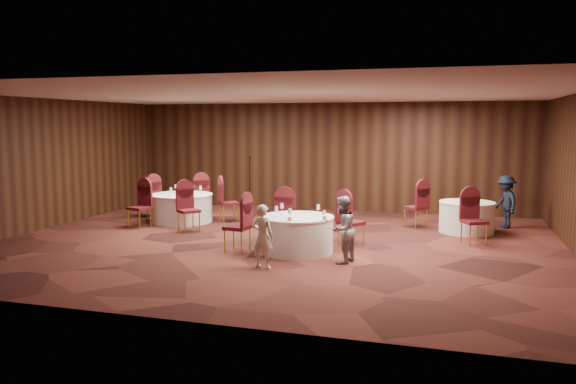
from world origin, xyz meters
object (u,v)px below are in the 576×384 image
(table_left, at_px, (182,208))
(table_main, at_px, (297,234))
(table_right, at_px, (467,217))
(woman_b, at_px, (342,230))
(man_c, at_px, (506,202))
(woman_a, at_px, (263,236))
(mic_stand, at_px, (250,195))

(table_left, bearing_deg, table_main, -33.08)
(table_left, xyz_separation_m, table_right, (7.18, 0.64, -0.00))
(woman_b, distance_m, man_c, 5.64)
(man_c, bearing_deg, woman_a, -62.40)
(table_left, height_order, woman_b, woman_b)
(man_c, bearing_deg, woman_b, -57.35)
(table_main, relative_size, mic_stand, 0.91)
(table_right, relative_size, woman_b, 1.03)
(mic_stand, relative_size, man_c, 1.23)
(table_main, xyz_separation_m, table_right, (3.31, 3.16, -0.00))
(table_left, distance_m, man_c, 8.26)
(table_left, distance_m, woman_a, 5.31)
(mic_stand, relative_size, woman_a, 1.40)
(woman_b, bearing_deg, table_left, -105.49)
(table_main, relative_size, table_right, 1.14)
(table_main, distance_m, table_right, 4.57)
(table_right, bearing_deg, mic_stand, 165.77)
(table_main, bearing_deg, mic_stand, 120.49)
(woman_b, bearing_deg, table_main, -102.61)
(woman_b, xyz_separation_m, man_c, (3.21, 4.64, 0.03))
(table_main, xyz_separation_m, woman_a, (-0.26, -1.36, 0.21))
(table_right, relative_size, mic_stand, 0.80)
(man_c, bearing_deg, table_left, -102.00)
(table_left, xyz_separation_m, woman_b, (4.91, -3.11, 0.25))
(woman_a, bearing_deg, mic_stand, -56.28)
(table_right, height_order, woman_b, woman_b)
(table_main, xyz_separation_m, mic_stand, (-2.77, 4.70, 0.10))
(woman_a, distance_m, woman_b, 1.51)
(table_left, height_order, table_right, same)
(table_right, bearing_deg, man_c, 43.90)
(woman_a, height_order, woman_b, woman_b)
(mic_stand, xyz_separation_m, man_c, (7.01, -0.64, 0.18))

